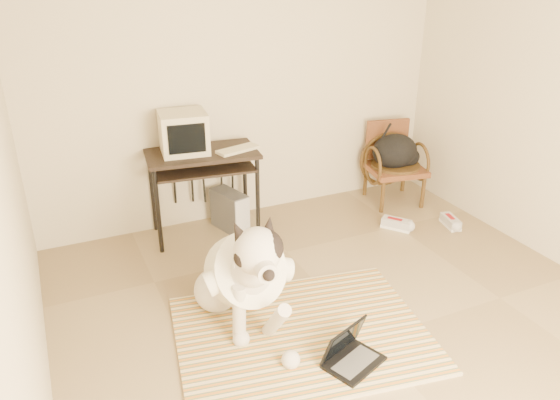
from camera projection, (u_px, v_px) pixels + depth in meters
floor at (370, 340)px, 3.70m from camera, size 4.50×4.50×0.00m
wall_back at (244, 78)px, 5.01m from camera, size 4.50×0.00×4.50m
wall_left at (5, 215)px, 2.39m from camera, size 0.00×4.50×4.50m
rug at (302, 334)px, 3.75m from camera, size 1.88×1.55×0.02m
dog at (244, 274)px, 3.75m from camera, size 0.64×1.34×0.96m
laptop at (350, 353)px, 3.45m from camera, size 0.44×0.38×0.26m
computer_desk at (203, 164)px, 4.82m from camera, size 1.02×0.65×0.81m
crt_monitor at (183, 132)px, 4.71m from camera, size 0.44×0.42×0.36m
desk_keyboard at (238, 150)px, 4.80m from camera, size 0.41×0.24×0.03m
pc_tower at (230, 211)px, 5.12m from camera, size 0.28×0.44×0.38m
rattan_chair at (393, 163)px, 5.66m from camera, size 0.63×0.61×0.82m
backpack at (397, 152)px, 5.57m from camera, size 0.51×0.39×0.35m
sneaker_left at (396, 224)px, 5.19m from camera, size 0.26×0.29×0.10m
sneaker_right at (450, 222)px, 5.24m from camera, size 0.17×0.28×0.09m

